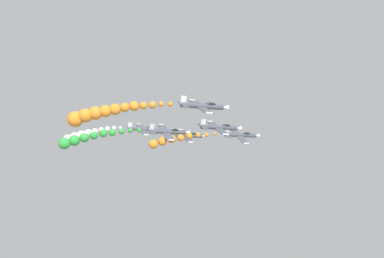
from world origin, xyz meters
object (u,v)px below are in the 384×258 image
airplane_left_outer (168,132)px  airplane_right_inner (220,127)px  airplane_right_outer (144,129)px  airplane_trailing (203,106)px  airplane_lead (241,135)px  airplane_left_inner (187,135)px

airplane_left_outer → airplane_right_inner: bearing=42.8°
airplane_right_outer → airplane_trailing: airplane_trailing is taller
airplane_left_outer → airplane_trailing: 20.65m
airplane_lead → airplane_trailing: bearing=-44.1°
airplane_lead → airplane_left_outer: 19.82m
airplane_left_inner → airplane_left_outer: airplane_left_outer is taller
airplane_trailing → airplane_lead: bearing=135.9°
airplane_left_inner → airplane_trailing: airplane_trailing is taller
airplane_lead → airplane_left_outer: (-0.35, -19.82, 0.12)m
airplane_lead → airplane_right_outer: airplane_right_outer is taller
airplane_left_inner → airplane_right_inner: size_ratio=1.00×
airplane_lead → airplane_left_outer: airplane_lead is taller
airplane_trailing → airplane_left_outer: bearing=-178.9°
airplane_left_inner → airplane_right_outer: bearing=-135.9°
airplane_trailing → airplane_right_outer: bearing=-177.9°
airplane_lead → airplane_right_outer: (-19.01, -20.85, 2.65)m
airplane_lead → airplane_left_outer: bearing=-91.0°
airplane_right_inner → airplane_right_outer: bearing=-160.4°
airplane_left_outer → airplane_right_outer: bearing=-176.8°
airplane_right_inner → airplane_left_outer: airplane_right_inner is taller
airplane_left_inner → airplane_right_outer: airplane_right_outer is taller
airplane_left_outer → airplane_right_outer: (-18.65, -1.03, 2.53)m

